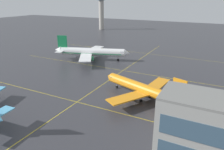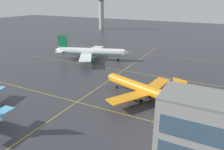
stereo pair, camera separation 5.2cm
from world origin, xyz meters
name	(u,v)px [view 1 (the left image)]	position (x,y,z in m)	size (l,w,h in m)	color
airliner_second_row	(143,89)	(18.09, 46.46, 3.62)	(33.23, 28.43, 10.61)	orange
airliner_third_row	(91,52)	(-23.19, 79.07, 4.42)	(40.51, 34.66, 12.94)	white
taxiway_markings	(104,83)	(0.00, 52.30, 0.00)	(121.03, 159.28, 0.01)	yellow
control_tower	(101,10)	(-78.34, 185.64, 20.24)	(8.82, 8.82, 34.60)	#ADA89E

